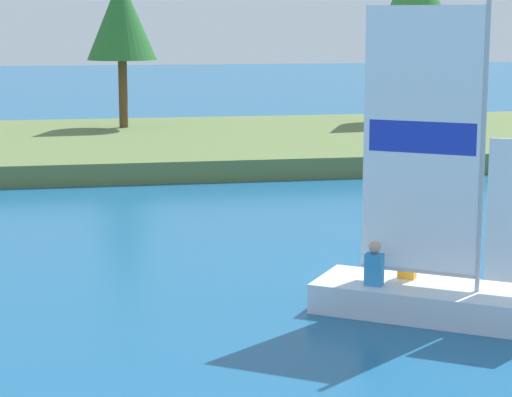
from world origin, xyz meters
TOP-DOWN VIEW (x-y plane):
  - shore_bank at (0.00, 27.76)m, footprint 80.00×13.38m
  - shoreline_tree_left at (0.67, 30.82)m, footprint 2.66×2.66m
  - sailboat at (5.18, 6.75)m, footprint 4.79×3.90m

SIDE VIEW (x-z plane):
  - shore_bank at x=0.00m, z-range 0.00..0.64m
  - sailboat at x=5.18m, z-range -2.45..3.30m
  - shoreline_tree_left at x=0.67m, z-range 1.90..7.66m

